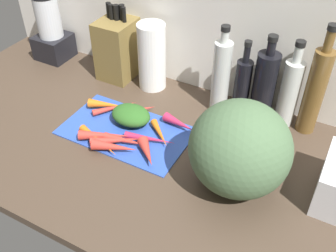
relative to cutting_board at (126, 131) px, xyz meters
The scene contains 25 objects.
ground_plane 8.40cm from the cutting_board, 13.49° to the right, with size 170.00×80.00×3.00cm, color #47382B.
wall_back 47.73cm from the cutting_board, 77.73° to the left, with size 170.00×3.00×60.00cm, color silver.
cutting_board is the anchor object (origin of this frame).
carrot_0 10.77cm from the cutting_board, 75.47° to the right, with size 3.48×3.48×14.00cm, color red.
carrot_1 14.86cm from the cutting_board, 31.09° to the right, with size 3.56×3.56×11.10cm, color red.
carrot_2 10.04cm from the cutting_board, ahead, with size 2.32×2.32×16.20cm, color #B2264C.
carrot_3 10.55cm from the cutting_board, 111.07° to the right, with size 2.38×2.38×17.63cm, color orange.
carrot_4 11.77cm from the cutting_board, 12.04° to the left, with size 2.32×2.32×12.74cm, color orange.
carrot_5 9.94cm from the cutting_board, 95.40° to the left, with size 2.60×2.60×11.66cm, color red.
carrot_6 7.42cm from the cutting_board, 80.02° to the right, with size 2.89×2.89×16.20cm, color red.
carrot_7 7.93cm from the cutting_board, 113.56° to the right, with size 3.19×3.19×16.59cm, color red.
carrot_8 17.56cm from the cutting_board, 32.59° to the left, with size 3.23×3.23×11.64cm, color #B2264C.
carrot_9 11.71cm from the cutting_board, 142.05° to the left, with size 2.16×2.16×15.79cm, color red.
carrot_10 7.05cm from the cutting_board, 57.38° to the right, with size 2.62×2.62×14.19cm, color red.
carrot_11 14.21cm from the cutting_board, 152.61° to the left, with size 3.22×3.22×12.01cm, color orange.
carrot_greens_pile 5.40cm from the cutting_board, 98.20° to the left, with size 13.46×10.35×5.69cm, color #2D6023.
winter_squash 41.60cm from the cutting_board, ahead, with size 27.32×26.62×26.49cm, color #4C6B47.
knife_block 37.58cm from the cutting_board, 126.18° to the left, with size 12.59×16.43×28.23cm.
blender_appliance 60.60cm from the cutting_board, 152.92° to the left, with size 13.04×13.04×27.87cm.
paper_towel_roll 30.69cm from the cutting_board, 102.12° to the left, with size 10.08×10.08×24.93cm, color white.
bottle_0 36.11cm from the cutting_board, 50.24° to the left, with size 5.98×5.98×31.27cm.
bottle_1 41.25cm from the cutting_board, 44.42° to the left, with size 5.44×5.44×26.95cm.
bottle_2 47.22cm from the cutting_board, 38.75° to the left, with size 7.45×7.45×30.21cm.
bottle_3 53.83cm from the cutting_board, 33.80° to the left, with size 6.15×6.15×30.10cm.
bottle_4 60.67cm from the cutting_board, 29.88° to the left, with size 6.08×6.08×36.78cm.
Camera 1 is at (50.46, -77.45, 83.14)cm, focal length 41.85 mm.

